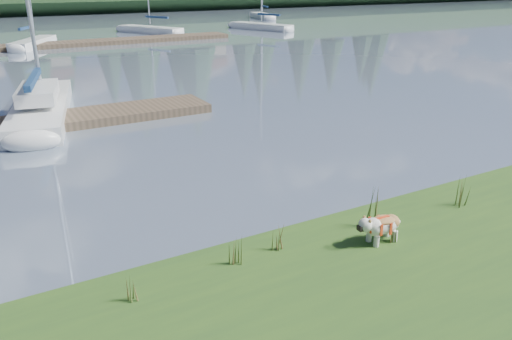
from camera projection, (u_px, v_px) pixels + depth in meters
ground at (27, 49)px, 34.49m from camera, size 200.00×200.00×0.00m
bulldog at (382, 225)px, 8.66m from camera, size 0.89×0.40×0.53m
sailboat_main at (43, 101)px, 18.32m from camera, size 3.43×8.72×12.34m
dock_far at (57, 45)px, 35.35m from camera, size 26.00×2.20×0.30m
sailboat_bg_2 at (36, 42)px, 35.55m from camera, size 4.09×6.01×9.52m
sailboat_bg_3 at (145, 29)px, 43.89m from camera, size 4.71×7.07×10.77m
sailboat_bg_4 at (256, 26)px, 46.87m from camera, size 3.91×7.37×10.88m
sailboat_bg_5 at (261, 15)px, 59.29m from camera, size 2.80×6.97×9.91m
weed_0 at (236, 250)px, 7.98m from camera, size 0.17×0.14×0.64m
weed_1 at (279, 238)px, 8.42m from camera, size 0.17×0.14×0.54m
weed_2 at (374, 210)px, 9.21m from camera, size 0.17×0.14×0.78m
weed_3 at (131, 288)px, 7.16m from camera, size 0.17×0.14×0.45m
weed_4 at (394, 235)px, 8.71m from camera, size 0.17×0.14×0.35m
weed_5 at (462, 192)px, 10.05m from camera, size 0.17×0.14×0.70m
mud_lip at (231, 258)px, 8.78m from camera, size 60.00×0.50×0.14m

